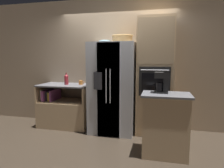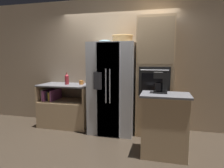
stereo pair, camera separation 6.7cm
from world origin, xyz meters
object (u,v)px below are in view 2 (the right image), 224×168
object	(u,v)px
fruit_bowl	(105,42)
mug	(81,82)
refrigerator	(113,88)
bottle_tall	(67,79)
wicker_basket	(123,39)
coffee_maker	(162,82)
wall_oven	(155,77)

from	to	relation	value
fruit_bowl	mug	world-z (taller)	fruit_bowl
refrigerator	bottle_tall	size ratio (longest dim) A/B	7.00
refrigerator	wicker_basket	xyz separation A→B (m)	(0.18, 0.08, 0.99)
coffee_maker	mug	bearing A→B (deg)	152.96
mug	coffee_maker	world-z (taller)	coffee_maker
bottle_tall	mug	bearing A→B (deg)	11.67
wicker_basket	fruit_bowl	world-z (taller)	wicker_basket
coffee_maker	fruit_bowl	bearing A→B (deg)	143.88
refrigerator	bottle_tall	bearing A→B (deg)	177.06
fruit_bowl	coffee_maker	xyz separation A→B (m)	(1.17, -0.85, -0.70)
wall_oven	wicker_basket	distance (m)	1.00
coffee_maker	wall_oven	bearing A→B (deg)	99.23
refrigerator	wall_oven	xyz separation A→B (m)	(0.83, 0.09, 0.24)
bottle_tall	wall_oven	bearing A→B (deg)	1.05
refrigerator	wicker_basket	size ratio (longest dim) A/B	4.33
fruit_bowl	coffee_maker	distance (m)	1.61
refrigerator	coffee_maker	bearing A→B (deg)	-38.04
refrigerator	coffee_maker	xyz separation A→B (m)	(0.97, -0.76, 0.24)
fruit_bowl	bottle_tall	world-z (taller)	fruit_bowl
refrigerator	wall_oven	bearing A→B (deg)	6.11
bottle_tall	mug	size ratio (longest dim) A/B	2.18
wicker_basket	coffee_maker	distance (m)	1.38
refrigerator	mug	size ratio (longest dim) A/B	15.25
wall_oven	fruit_bowl	distance (m)	1.25
mug	coffee_maker	bearing A→B (deg)	-27.04
wicker_basket	coffee_maker	world-z (taller)	wicker_basket
refrigerator	wall_oven	size ratio (longest dim) A/B	0.79
wall_oven	coffee_maker	xyz separation A→B (m)	(0.14, -0.85, 0.01)
wall_oven	mug	xyz separation A→B (m)	(-1.58, 0.03, -0.16)
coffee_maker	bottle_tall	bearing A→B (deg)	158.16
refrigerator	wicker_basket	bearing A→B (deg)	25.68
mug	wicker_basket	bearing A→B (deg)	-2.13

